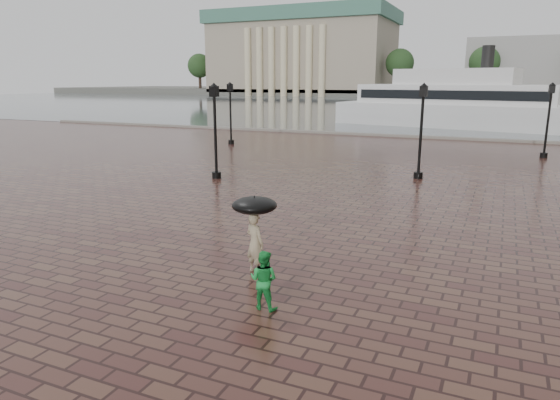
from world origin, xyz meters
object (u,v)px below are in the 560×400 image
(ferry_near, at_px, (454,103))
(child_pedestrian, at_px, (264,280))
(street_lamps, at_px, (351,122))
(adult_pedestrian, at_px, (255,243))

(ferry_near, bearing_deg, child_pedestrian, -77.20)
(child_pedestrian, bearing_deg, street_lamps, -78.92)
(child_pedestrian, relative_size, ferry_near, 0.05)
(street_lamps, xyz_separation_m, ferry_near, (3.20, 26.04, 0.05))
(child_pedestrian, distance_m, ferry_near, 45.51)
(adult_pedestrian, height_order, child_pedestrian, adult_pedestrian)
(adult_pedestrian, xyz_separation_m, ferry_near, (0.39, 43.75, 1.62))
(adult_pedestrian, bearing_deg, ferry_near, -68.10)
(adult_pedestrian, distance_m, child_pedestrian, 2.03)
(street_lamps, distance_m, ferry_near, 26.23)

